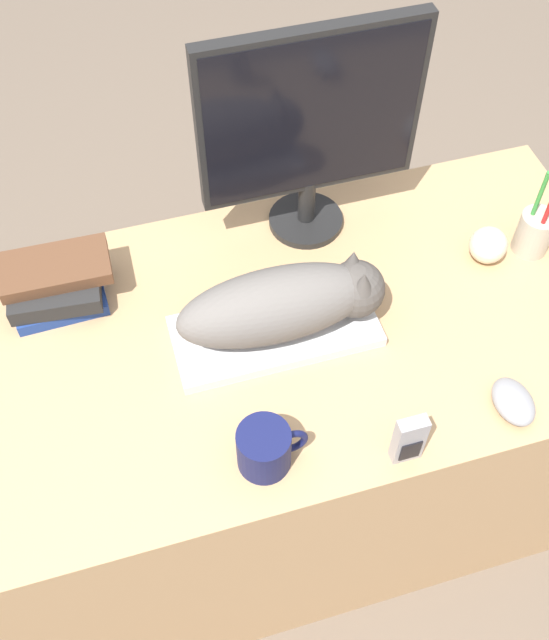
# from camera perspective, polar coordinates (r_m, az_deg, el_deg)

# --- Properties ---
(ground_plane) EXTENTS (12.00, 12.00, 0.00)m
(ground_plane) POSITION_cam_1_polar(r_m,az_deg,el_deg) (2.01, 2.84, -22.06)
(ground_plane) COLOR #6B5B4C
(desk) EXTENTS (1.48, 0.71, 0.77)m
(desk) POSITION_cam_1_polar(r_m,az_deg,el_deg) (1.78, -0.24, -8.19)
(desk) COLOR tan
(desk) RESTS_ON ground_plane
(keyboard) EXTENTS (0.39, 0.17, 0.02)m
(keyboard) POSITION_cam_1_polar(r_m,az_deg,el_deg) (1.44, 0.05, -0.86)
(keyboard) COLOR silver
(keyboard) RESTS_ON desk
(cat) EXTENTS (0.40, 0.14, 0.14)m
(cat) POSITION_cam_1_polar(r_m,az_deg,el_deg) (1.38, 1.12, 1.37)
(cat) COLOR #66605B
(cat) RESTS_ON keyboard
(monitor) EXTENTS (0.44, 0.16, 0.47)m
(monitor) POSITION_cam_1_polar(r_m,az_deg,el_deg) (1.46, 2.78, 14.72)
(monitor) COLOR black
(monitor) RESTS_ON desk
(computer_mouse) EXTENTS (0.07, 0.10, 0.04)m
(computer_mouse) POSITION_cam_1_polar(r_m,az_deg,el_deg) (1.41, 17.74, -5.94)
(computer_mouse) COLOR gray
(computer_mouse) RESTS_ON desk
(coffee_mug) EXTENTS (0.12, 0.09, 0.09)m
(coffee_mug) POSITION_cam_1_polar(r_m,az_deg,el_deg) (1.27, -0.70, -9.75)
(coffee_mug) COLOR #141947
(coffee_mug) RESTS_ON desk
(pen_cup) EXTENTS (0.07, 0.07, 0.23)m
(pen_cup) POSITION_cam_1_polar(r_m,az_deg,el_deg) (1.64, 19.23, 6.42)
(pen_cup) COLOR #B2A893
(pen_cup) RESTS_ON desk
(baseball) EXTENTS (0.08, 0.08, 0.08)m
(baseball) POSITION_cam_1_polar(r_m,az_deg,el_deg) (1.61, 15.97, 5.52)
(baseball) COLOR beige
(baseball) RESTS_ON desk
(phone) EXTENTS (0.05, 0.03, 0.12)m
(phone) POSITION_cam_1_polar(r_m,az_deg,el_deg) (1.29, 10.21, -8.98)
(phone) COLOR #99999E
(phone) RESTS_ON desk
(book_stack) EXTENTS (0.21, 0.17, 0.09)m
(book_stack) POSITION_cam_1_polar(r_m,az_deg,el_deg) (1.53, -16.31, 2.77)
(book_stack) COLOR navy
(book_stack) RESTS_ON desk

